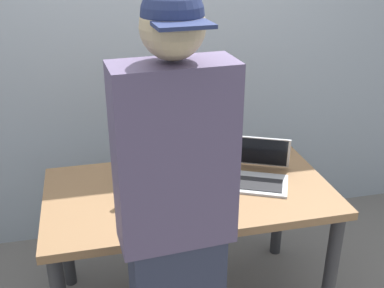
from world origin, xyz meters
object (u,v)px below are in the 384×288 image
(beer_bottle_green, at_px, (162,168))
(beer_bottle_brown, at_px, (133,173))
(laptop, at_px, (257,170))
(beer_bottle_amber, at_px, (143,163))
(person_figure, at_px, (176,224))
(beer_bottle_dark, at_px, (161,156))

(beer_bottle_green, bearing_deg, beer_bottle_brown, -170.11)
(laptop, height_order, beer_bottle_amber, beer_bottle_amber)
(person_figure, bearing_deg, beer_bottle_green, 85.42)
(beer_bottle_amber, xyz_separation_m, person_figure, (0.04, -0.67, 0.07))
(beer_bottle_brown, distance_m, beer_bottle_green, 0.15)
(laptop, height_order, person_figure, person_figure)
(beer_bottle_dark, xyz_separation_m, beer_bottle_brown, (-0.17, -0.16, 0.00))
(beer_bottle_amber, relative_size, person_figure, 0.18)
(laptop, distance_m, beer_bottle_green, 0.51)
(laptop, xyz_separation_m, beer_bottle_amber, (-0.59, 0.08, 0.07))
(laptop, distance_m, beer_bottle_brown, 0.66)
(beer_bottle_amber, height_order, person_figure, person_figure)
(laptop, relative_size, beer_bottle_brown, 1.41)
(laptop, relative_size, beer_bottle_amber, 1.37)
(person_figure, bearing_deg, laptop, 46.94)
(beer_bottle_amber, relative_size, beer_bottle_dark, 1.01)
(beer_bottle_dark, bearing_deg, beer_bottle_green, -98.06)
(laptop, xyz_separation_m, beer_bottle_green, (-0.50, 0.01, 0.07))
(beer_bottle_dark, bearing_deg, person_figure, -95.21)
(laptop, height_order, beer_bottle_brown, beer_bottle_brown)
(beer_bottle_amber, distance_m, beer_bottle_dark, 0.12)
(beer_bottle_green, bearing_deg, person_figure, -94.58)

